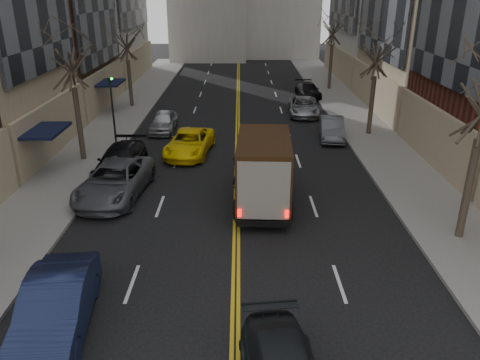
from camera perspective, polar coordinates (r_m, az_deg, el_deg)
The scene contains 17 objects.
sidewalk_left at distance 34.72m, azimuth -15.40°, elevation 6.35°, with size 4.00×66.00×0.15m, color slate.
sidewalk_right at distance 34.65m, azimuth 14.87°, elevation 6.38°, with size 4.00×66.00×0.15m, color slate.
tree_lf_mid at distance 26.88m, azimuth -20.23°, elevation 15.52°, with size 3.20×3.20×8.91m.
tree_lf_far at distance 39.38m, azimuth -13.80°, elevation 17.18°, with size 3.20×3.20×8.12m.
tree_rt_mid at distance 31.59m, azimuth 16.53°, elevation 16.01°, with size 3.20×3.20×8.32m.
tree_rt_far at distance 46.11m, azimuth 11.40°, elevation 18.96°, with size 3.20×3.20×9.11m.
traffic_signal at distance 28.96m, azimuth -15.31°, elevation 8.87°, with size 0.29×0.26×4.70m.
ups_truck at distance 20.94m, azimuth 2.87°, elevation 1.21°, with size 2.69×6.11×3.29m.
taxi at distance 27.94m, azimuth -6.17°, elevation 4.54°, with size 2.32×5.03×1.40m, color yellow.
pedestrian at distance 22.27m, azimuth -0.27°, elevation 0.58°, with size 0.69×0.45×1.88m, color black.
parked_lf_b at distance 14.75m, azimuth -21.50°, elevation -14.20°, with size 1.72×4.94×1.63m, color #121A39.
parked_lf_c at distance 22.81m, azimuth -15.00°, elevation -0.08°, with size 2.63×5.70×1.58m, color #54555C.
parked_lf_d at distance 25.45m, azimuth -14.36°, elevation 2.24°, with size 2.09×5.13×1.49m, color black.
parked_lf_e at distance 32.79m, azimuth -9.31°, elevation 7.05°, with size 1.62×4.02×1.37m, color #ACAEB4.
parked_rt_a at distance 31.29m, azimuth 11.14°, elevation 6.19°, with size 1.46×4.20×1.38m, color #52545A.
parked_rt_b at distance 37.02m, azimuth 7.75°, elevation 8.89°, with size 2.23×4.83×1.34m, color #9C9FA4.
parked_rt_c at distance 43.30m, azimuth 8.28°, elevation 10.79°, with size 1.79×4.41×1.28m, color black.
Camera 1 is at (0.13, -5.22, 9.25)m, focal length 35.00 mm.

